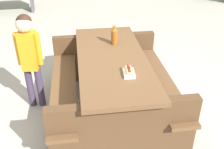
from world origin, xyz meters
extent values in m
plane|color=#ADA599|center=(0.00, 0.00, 0.00)|extent=(30.00, 30.00, 0.00)
cube|color=brown|center=(0.00, 0.00, 0.72)|extent=(1.85, 0.90, 0.05)
cube|color=brown|center=(0.04, 0.56, 0.43)|extent=(1.82, 0.42, 0.04)
cube|color=brown|center=(-0.04, -0.56, 0.43)|extent=(1.82, 0.42, 0.04)
cube|color=#4D3520|center=(0.78, -0.06, 0.35)|extent=(0.21, 1.40, 0.70)
cube|color=#4D3520|center=(-0.78, 0.06, 0.35)|extent=(0.21, 1.40, 0.70)
cylinder|color=brown|center=(-0.33, 0.10, 0.84)|extent=(0.08, 0.08, 0.18)
cone|color=brown|center=(-0.33, 0.10, 0.95)|extent=(0.07, 0.07, 0.04)
cylinder|color=orange|center=(-0.33, 0.10, 0.98)|extent=(0.04, 0.04, 0.02)
cube|color=white|center=(0.40, 0.08, 0.77)|extent=(0.19, 0.13, 0.03)
cube|color=#D8B272|center=(0.40, 0.08, 0.80)|extent=(0.16, 0.08, 0.04)
cylinder|color=maroon|center=(0.40, 0.08, 0.82)|extent=(0.14, 0.05, 0.03)
ellipsoid|color=maroon|center=(0.40, 0.08, 0.83)|extent=(0.07, 0.03, 0.01)
cylinder|color=#3F334C|center=(-0.31, -0.85, 0.27)|extent=(0.08, 0.08, 0.54)
cylinder|color=#3F334C|center=(-0.34, -0.97, 0.27)|extent=(0.08, 0.08, 0.54)
cube|color=orange|center=(-0.33, -0.91, 0.77)|extent=(0.20, 0.21, 0.46)
cylinder|color=orange|center=(-0.30, -0.80, 0.79)|extent=(0.07, 0.07, 0.39)
cylinder|color=orange|center=(-0.35, -1.02, 0.79)|extent=(0.07, 0.07, 0.39)
sphere|color=beige|center=(-0.33, -0.91, 1.09)|extent=(0.18, 0.18, 0.18)
sphere|color=#331E14|center=(-0.34, -0.90, 1.11)|extent=(0.17, 0.17, 0.17)
cube|color=#4C4C51|center=(-4.42, -1.10, 0.21)|extent=(0.36, 0.07, 0.41)
camera|label=1|loc=(2.56, -0.57, 2.10)|focal=42.51mm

